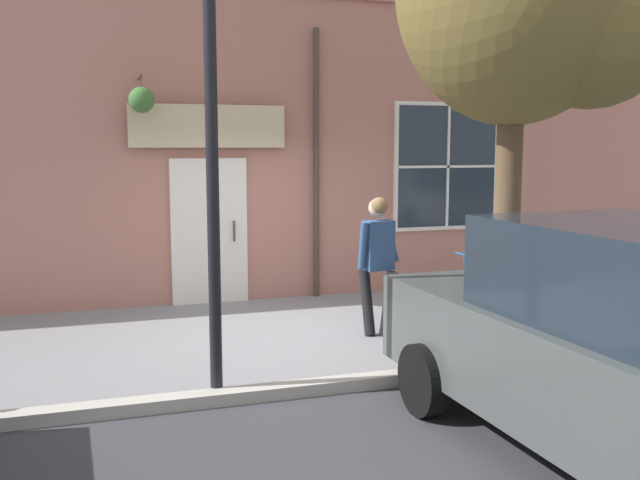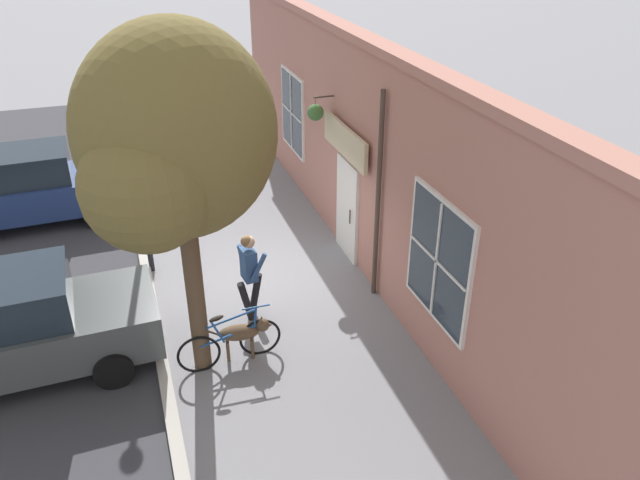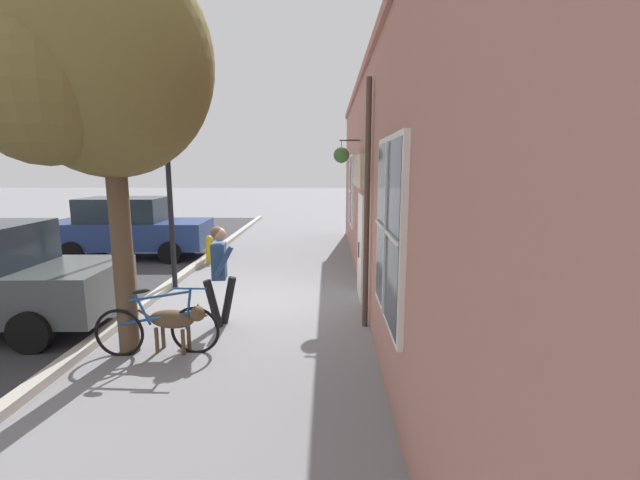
{
  "view_description": "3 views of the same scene",
  "coord_description": "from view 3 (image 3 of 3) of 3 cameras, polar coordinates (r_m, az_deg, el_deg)",
  "views": [
    {
      "loc": [
        8.05,
        -2.17,
        2.27
      ],
      "look_at": [
        -0.62,
        0.64,
        1.07
      ],
      "focal_mm": 40.0,
      "sensor_mm": 36.0,
      "label": 1
    },
    {
      "loc": [
        2.09,
        10.31,
        6.74
      ],
      "look_at": [
        -1.13,
        0.75,
        1.18
      ],
      "focal_mm": 35.0,
      "sensor_mm": 36.0,
      "label": 2
    },
    {
      "loc": [
        -1.5,
        7.9,
        2.64
      ],
      "look_at": [
        -1.35,
        0.18,
        1.3
      ],
      "focal_mm": 24.0,
      "sensor_mm": 36.0,
      "label": 3
    }
  ],
  "objects": [
    {
      "name": "pedestrian_walking",
      "position": [
        7.25,
        -13.26,
        -3.48
      ],
      "size": [
        0.56,
        0.55,
        1.68
      ],
      "color": "black",
      "rests_on": "ground_plane"
    },
    {
      "name": "parked_car_nearest_curb",
      "position": [
        13.61,
        -23.9,
        1.53
      ],
      "size": [
        4.35,
        2.04,
        1.75
      ],
      "color": "navy",
      "rests_on": "ground_plane"
    },
    {
      "name": "street_tree_by_curb",
      "position": [
        6.49,
        -27.78,
        19.61
      ],
      "size": [
        2.73,
        2.69,
        5.49
      ],
      "color": "brown",
      "rests_on": "ground_plane"
    },
    {
      "name": "ground_plane",
      "position": [
        8.46,
        -9.27,
        -8.5
      ],
      "size": [
        90.0,
        90.0,
        0.0
      ],
      "primitive_type": "plane",
      "color": "gray"
    },
    {
      "name": "dog_on_leash",
      "position": [
        6.53,
        -18.63,
        -10.01
      ],
      "size": [
        1.07,
        0.38,
        0.72
      ],
      "color": "brown",
      "rests_on": "ground_plane"
    },
    {
      "name": "leaning_bicycle",
      "position": [
        6.58,
        -20.84,
        -10.97
      ],
      "size": [
        1.74,
        0.18,
        1.0
      ],
      "color": "black",
      "rests_on": "ground_plane"
    },
    {
      "name": "fire_hydrant",
      "position": [
        12.14,
        -14.52,
        -1.16
      ],
      "size": [
        0.34,
        0.2,
        0.77
      ],
      "color": "gold",
      "rests_on": "ground_plane"
    },
    {
      "name": "street_lamp",
      "position": [
        9.66,
        -19.7,
        10.88
      ],
      "size": [
        0.32,
        0.32,
        4.4
      ],
      "color": "black",
      "rests_on": "ground_plane"
    },
    {
      "name": "storefront_facade",
      "position": [
        7.98,
        7.2,
        7.28
      ],
      "size": [
        0.95,
        18.0,
        4.58
      ],
      "color": "#B27566",
      "rests_on": "ground_plane"
    }
  ]
}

